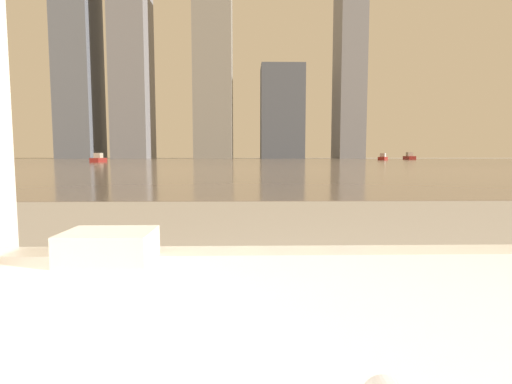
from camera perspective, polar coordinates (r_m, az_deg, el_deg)
towel_stack at (r=1.13m, az=-20.26°, el=-7.25°), size 0.23×0.18×0.08m
harbor_water at (r=62.15m, az=-1.32°, el=4.45°), size 180.00×110.00×0.01m
harbor_boat_1 at (r=89.84m, az=21.06°, el=4.69°), size 1.73×4.27×1.57m
harbor_boat_2 at (r=53.40m, az=-21.57°, el=4.41°), size 1.08×3.10×1.16m
harbor_boat_3 at (r=76.71m, az=17.67°, el=4.69°), size 2.69×3.54×1.28m
skyline_tower_0 at (r=131.38m, az=-24.11°, el=18.50°), size 10.03×13.50×64.03m
skyline_tower_1 at (r=128.65m, az=-17.46°, el=22.50°), size 10.05×12.60×79.14m
skyline_tower_2 at (r=121.05m, az=-6.12°, el=16.85°), size 10.84×11.11×50.62m
skyline_tower_3 at (r=119.24m, az=3.71°, el=11.20°), size 12.34×11.32×26.61m
skyline_tower_4 at (r=128.31m, az=13.33°, el=23.33°), size 7.36×12.07×82.05m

